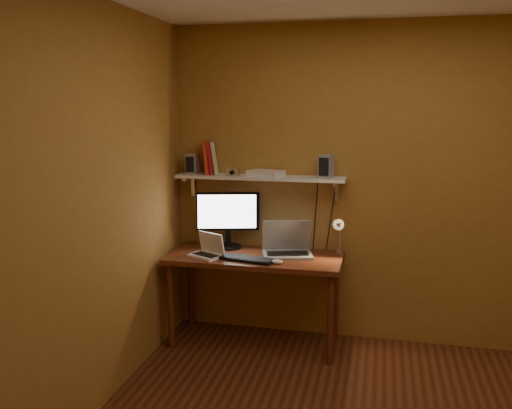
% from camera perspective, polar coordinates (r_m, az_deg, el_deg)
% --- Properties ---
extents(room, '(3.44, 3.24, 2.64)m').
position_cam_1_polar(room, '(2.90, 12.45, -2.62)').
color(room, brown).
rests_on(room, ground).
extents(desk, '(1.40, 0.60, 0.75)m').
position_cam_1_polar(desk, '(4.41, -0.12, -6.46)').
color(desk, maroon).
rests_on(desk, ground).
extents(wall_shelf, '(1.40, 0.25, 0.21)m').
position_cam_1_polar(wall_shelf, '(4.45, 0.44, 2.84)').
color(wall_shelf, silver).
rests_on(wall_shelf, room).
extents(monitor, '(0.52, 0.28, 0.48)m').
position_cam_1_polar(monitor, '(4.57, -2.96, -1.29)').
color(monitor, black).
rests_on(monitor, desk).
extents(laptop, '(0.45, 0.37, 0.28)m').
position_cam_1_polar(laptop, '(4.40, 3.29, -4.35)').
color(laptop, gray).
rests_on(laptop, desk).
extents(netbook, '(0.31, 0.28, 0.19)m').
position_cam_1_polar(netbook, '(4.37, -5.03, -4.78)').
color(netbook, white).
rests_on(netbook, desk).
extents(keyboard, '(0.45, 0.23, 0.02)m').
position_cam_1_polar(keyboard, '(4.25, -0.90, -5.76)').
color(keyboard, black).
rests_on(keyboard, desk).
extents(mouse, '(0.09, 0.06, 0.03)m').
position_cam_1_polar(mouse, '(4.16, 2.26, -6.03)').
color(mouse, white).
rests_on(mouse, desk).
extents(desk_lamp, '(0.09, 0.23, 0.38)m').
position_cam_1_polar(desk_lamp, '(4.36, 8.74, -2.79)').
color(desk_lamp, silver).
rests_on(desk_lamp, desk).
extents(speaker_left, '(0.10, 0.10, 0.17)m').
position_cam_1_polar(speaker_left, '(4.61, -6.73, 4.28)').
color(speaker_left, gray).
rests_on(speaker_left, wall_shelf).
extents(speaker_right, '(0.13, 0.13, 0.18)m').
position_cam_1_polar(speaker_right, '(4.36, 7.41, 4.02)').
color(speaker_right, gray).
rests_on(speaker_right, wall_shelf).
extents(books, '(0.19, 0.20, 0.27)m').
position_cam_1_polar(books, '(4.56, -4.86, 4.89)').
color(books, red).
rests_on(books, wall_shelf).
extents(shelf_camera, '(0.11, 0.05, 0.06)m').
position_cam_1_polar(shelf_camera, '(4.43, -2.45, 3.41)').
color(shelf_camera, silver).
rests_on(shelf_camera, wall_shelf).
extents(router, '(0.32, 0.26, 0.05)m').
position_cam_1_polar(router, '(4.44, 1.03, 3.32)').
color(router, white).
rests_on(router, wall_shelf).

